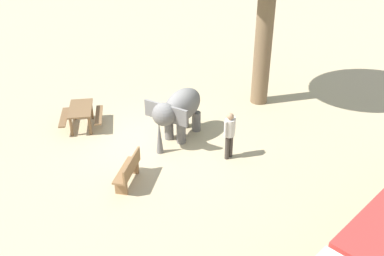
% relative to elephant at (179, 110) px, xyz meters
% --- Properties ---
extents(ground_plane, '(60.00, 60.00, 0.00)m').
position_rel_elephant_xyz_m(ground_plane, '(0.67, -0.22, -1.08)').
color(ground_plane, tan).
extents(elephant, '(2.47, 1.70, 1.70)m').
position_rel_elephant_xyz_m(elephant, '(0.00, 0.00, 0.00)').
color(elephant, slate).
rests_on(elephant, ground_plane).
extents(person_handler, '(0.51, 0.32, 1.62)m').
position_rel_elephant_xyz_m(person_handler, '(-0.25, 2.07, -0.14)').
color(person_handler, '#3F3833').
rests_on(person_handler, ground_plane).
extents(wooden_bench, '(1.39, 1.11, 0.88)m').
position_rel_elephant_xyz_m(wooden_bench, '(2.89, 0.92, -0.61)').
color(wooden_bench, olive).
rests_on(wooden_bench, ground_plane).
extents(picnic_table_near, '(2.08, 2.09, 0.78)m').
position_rel_elephant_xyz_m(picnic_table_near, '(1.98, -3.04, -0.50)').
color(picnic_table_near, brown).
rests_on(picnic_table_near, ground_plane).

